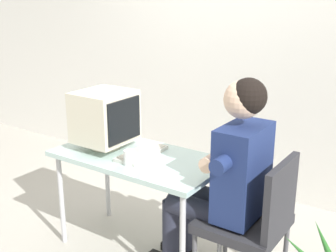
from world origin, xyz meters
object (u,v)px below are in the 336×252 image
crt_monitor (105,117)px  keyboard (142,153)px  person_seated (226,174)px  office_chair (254,218)px  desk_mug (130,157)px  desk (138,164)px

crt_monitor → keyboard: bearing=5.5°
crt_monitor → keyboard: crt_monitor is taller
keyboard → person_seated: (0.63, 0.01, -0.00)m
office_chair → person_seated: person_seated is taller
crt_monitor → office_chair: size_ratio=0.46×
keyboard → person_seated: size_ratio=0.31×
desk_mug → office_chair: bearing=13.4°
crt_monitor → keyboard: (0.30, 0.03, -0.21)m
desk → office_chair: office_chair is taller
keyboard → office_chair: office_chair is taller
office_chair → person_seated: size_ratio=0.67×
keyboard → desk_mug: bearing=-77.3°
keyboard → desk_mug: size_ratio=4.13×
desk → office_chair: bearing=1.8°
person_seated → desk: bearing=-177.6°
desk → desk_mug: (0.06, -0.16, 0.11)m
keyboard → crt_monitor: bearing=-174.5°
office_chair → crt_monitor: bearing=-178.1°
crt_monitor → person_seated: bearing=2.3°
keyboard → office_chair: (0.82, 0.01, -0.23)m
keyboard → office_chair: bearing=0.7°
crt_monitor → office_chair: crt_monitor is taller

